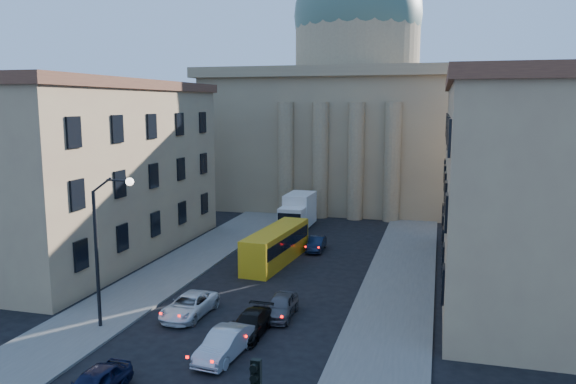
% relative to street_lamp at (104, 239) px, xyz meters
% --- Properties ---
extents(sidewalk_left, '(5.00, 60.00, 0.15)m').
position_rel_street_lamp_xyz_m(sidewalk_left, '(-1.53, 10.00, -5.21)').
color(sidewalk_left, '#5E5B56').
rests_on(sidewalk_left, ground).
extents(sidewalk_right, '(5.00, 60.00, 0.15)m').
position_rel_street_lamp_xyz_m(sidewalk_right, '(15.47, 10.00, -5.21)').
color(sidewalk_right, '#5E5B56').
rests_on(sidewalk_right, ground).
extents(church, '(68.02, 28.76, 36.60)m').
position_rel_street_lamp_xyz_m(church, '(6.97, 47.47, 6.59)').
color(church, '#877053').
rests_on(church, ground).
extents(building_left, '(11.60, 26.60, 14.70)m').
position_rel_street_lamp_xyz_m(building_left, '(-10.03, 14.00, 2.14)').
color(building_left, tan).
rests_on(building_left, ground).
extents(building_right, '(11.60, 26.60, 14.70)m').
position_rel_street_lamp_xyz_m(building_right, '(23.97, 14.00, 2.14)').
color(building_right, tan).
rests_on(building_right, ground).
extents(street_lamp, '(2.62, 0.44, 8.83)m').
position_rel_street_lamp_xyz_m(street_lamp, '(0.00, 0.00, 0.00)').
color(street_lamp, black).
rests_on(street_lamp, ground).
extents(car_right_near, '(1.94, 4.47, 1.43)m').
position_rel_street_lamp_xyz_m(car_right_near, '(7.77, -1.67, -4.57)').
color(car_right_near, '#A0A2A7').
rests_on(car_right_near, ground).
extents(car_left_mid, '(2.41, 4.81, 1.31)m').
position_rel_street_lamp_xyz_m(car_left_mid, '(3.60, 3.07, -4.63)').
color(car_left_mid, white).
rests_on(car_left_mid, ground).
extents(car_right_mid, '(1.82, 4.33, 1.25)m').
position_rel_street_lamp_xyz_m(car_right_mid, '(8.10, 1.36, -4.66)').
color(car_right_mid, black).
rests_on(car_right_mid, ground).
extents(car_right_far, '(1.77, 4.06, 1.36)m').
position_rel_street_lamp_xyz_m(car_right_far, '(9.01, 4.42, -4.61)').
color(car_right_far, '#4B4B50').
rests_on(car_right_far, ground).
extents(car_right_distant, '(1.46, 3.77, 1.23)m').
position_rel_street_lamp_xyz_m(car_right_distant, '(7.77, 20.15, -4.67)').
color(car_right_distant, black).
rests_on(car_right_distant, ground).
extents(city_bus, '(3.08, 10.02, 2.78)m').
position_rel_street_lamp_xyz_m(city_bus, '(5.41, 15.68, -3.79)').
color(city_bus, gold).
rests_on(city_bus, ground).
extents(box_truck, '(2.62, 6.46, 3.53)m').
position_rel_street_lamp_xyz_m(box_truck, '(3.98, 28.46, -3.61)').
color(box_truck, silver).
rests_on(box_truck, ground).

